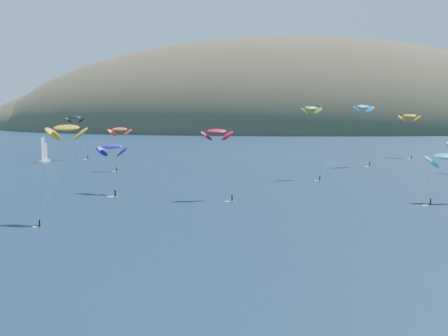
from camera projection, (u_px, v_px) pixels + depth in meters
The scene contains 12 objects.
ground at pixel (287, 302), 79.79m from camera, with size 2800.00×2800.00×0.00m, color black.
island at pixel (307, 139), 636.48m from camera, with size 730.00×300.00×210.00m.
sailboat at pixel (44, 160), 271.40m from camera, with size 9.75×8.48×12.32m.
kitesurfer_1 at pixel (120, 129), 235.95m from camera, with size 8.65×6.58×18.18m.
kitesurfer_2 at pixel (66, 128), 134.24m from camera, with size 8.99×10.69×22.66m.
kitesurfer_3 at pixel (311, 108), 211.77m from camera, with size 7.92×11.75×25.99m.
kitesurfer_4 at pixel (363, 107), 253.55m from camera, with size 10.30×8.30×26.91m.
kitesurfer_5 at pixel (446, 156), 160.51m from camera, with size 11.17×9.73×14.66m.
kitesurfer_9 at pixel (217, 131), 166.18m from camera, with size 9.51×8.76×20.33m.
kitesurfer_10 at pixel (112, 146), 177.73m from camera, with size 10.28×13.06×15.93m.
kitesurfer_11 at pixel (410, 116), 295.88m from camera, with size 10.32×15.03×22.46m.
kitesurfer_12 at pixel (75, 117), 285.20m from camera, with size 11.86×7.01×21.73m.
Camera 1 is at (-2.95, -77.98, 25.29)m, focal length 50.00 mm.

